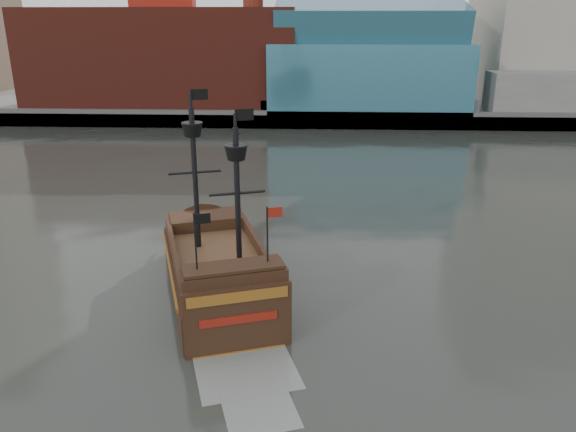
{
  "coord_description": "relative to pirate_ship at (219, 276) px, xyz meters",
  "views": [
    {
      "loc": [
        2.04,
        -20.51,
        15.47
      ],
      "look_at": [
        0.5,
        11.95,
        4.0
      ],
      "focal_mm": 35.0,
      "sensor_mm": 36.0,
      "label": 1
    }
  ],
  "objects": [
    {
      "name": "ground",
      "position": [
        3.46,
        -9.2,
        -1.14
      ],
      "size": [
        400.0,
        400.0,
        0.0
      ],
      "primitive_type": "plane",
      "color": "#282B26",
      "rests_on": "ground"
    },
    {
      "name": "promenade_far",
      "position": [
        3.46,
        82.8,
        -0.14
      ],
      "size": [
        220.0,
        60.0,
        2.0
      ],
      "primitive_type": "cube",
      "color": "slate",
      "rests_on": "ground"
    },
    {
      "name": "seawall",
      "position": [
        3.46,
        53.3,
        0.16
      ],
      "size": [
        220.0,
        1.0,
        2.6
      ],
      "primitive_type": "cube",
      "color": "#4C4C49",
      "rests_on": "ground"
    },
    {
      "name": "pirate_ship",
      "position": [
        0.0,
        0.0,
        0.0
      ],
      "size": [
        10.0,
        17.6,
        12.63
      ],
      "rotation": [
        0.0,
        0.0,
        0.32
      ],
      "color": "black",
      "rests_on": "ground"
    }
  ]
}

